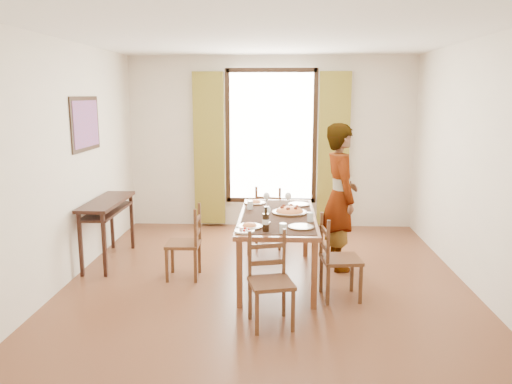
{
  "coord_description": "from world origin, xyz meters",
  "views": [
    {
      "loc": [
        0.14,
        -5.42,
        2.1
      ],
      "look_at": [
        -0.13,
        0.2,
        1.0
      ],
      "focal_mm": 35.0,
      "sensor_mm": 36.0,
      "label": 1
    }
  ],
  "objects_px": {
    "console_table": "(107,209)",
    "dining_table": "(277,221)",
    "pasta_platter": "(290,209)",
    "man": "(340,197)"
  },
  "relations": [
    {
      "from": "dining_table",
      "to": "man",
      "type": "height_order",
      "value": "man"
    },
    {
      "from": "console_table",
      "to": "pasta_platter",
      "type": "xyz_separation_m",
      "value": [
        2.29,
        -0.43,
        0.12
      ]
    },
    {
      "from": "dining_table",
      "to": "pasta_platter",
      "type": "height_order",
      "value": "pasta_platter"
    },
    {
      "from": "console_table",
      "to": "dining_table",
      "type": "distance_m",
      "value": 2.21
    },
    {
      "from": "dining_table",
      "to": "pasta_platter",
      "type": "distance_m",
      "value": 0.2
    },
    {
      "from": "console_table",
      "to": "dining_table",
      "type": "bearing_deg",
      "value": -13.18
    },
    {
      "from": "console_table",
      "to": "dining_table",
      "type": "height_order",
      "value": "console_table"
    },
    {
      "from": "pasta_platter",
      "to": "man",
      "type": "bearing_deg",
      "value": 29.33
    },
    {
      "from": "dining_table",
      "to": "man",
      "type": "xyz_separation_m",
      "value": [
        0.75,
        0.42,
        0.2
      ]
    },
    {
      "from": "console_table",
      "to": "dining_table",
      "type": "xyz_separation_m",
      "value": [
        2.15,
        -0.5,
        0.0
      ]
    }
  ]
}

